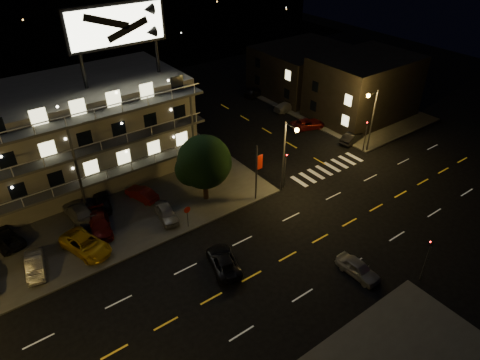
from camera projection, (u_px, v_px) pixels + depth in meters
ground at (270, 266)px, 36.50m from camera, size 140.00×140.00×0.00m
curb_nw at (36, 210)px, 43.00m from camera, size 44.00×24.00×0.15m
curb_ne at (338, 106)px, 64.78m from camera, size 16.00×24.00×0.15m
motel at (53, 138)px, 44.72m from camera, size 28.00×13.80×18.10m
side_bldg_front at (363, 87)px, 59.79m from camera, size 14.06×10.00×8.50m
side_bldg_back at (303, 69)px, 68.28m from camera, size 14.06×12.00×7.00m
streetlight_nc at (287, 150)px, 43.33m from camera, size 0.44×1.92×8.00m
streetlight_ne at (371, 115)px, 50.32m from camera, size 1.92×0.44×8.00m
signal_nw at (285, 166)px, 45.27m from camera, size 0.20×0.27×4.60m
signal_sw at (428, 256)px, 33.82m from camera, size 0.20×0.27×4.60m
signal_ne at (366, 133)px, 51.70m from camera, size 0.27×0.20×4.60m
banner_north at (257, 171)px, 42.79m from camera, size 0.83×0.16×6.40m
stop_sign at (187, 213)px, 39.85m from camera, size 0.91×0.11×2.61m
tree at (204, 163)px, 42.26m from camera, size 5.64×5.43×7.10m
lot_car_1 at (35, 265)px, 35.47m from camera, size 2.18×4.15×1.30m
lot_car_2 at (86, 244)px, 37.53m from camera, size 3.82×5.63×1.43m
lot_car_3 at (100, 224)px, 39.92m from camera, size 2.88×4.98×1.36m
lot_car_4 at (166, 213)px, 41.37m from camera, size 2.18×4.07×1.32m
lot_car_6 at (4, 238)px, 38.38m from camera, size 3.13×4.85×1.24m
lot_car_7 at (79, 211)px, 41.51m from camera, size 2.30×5.10×1.45m
lot_car_8 at (102, 201)px, 42.97m from camera, size 2.56×4.29×1.37m
lot_car_9 at (142, 194)px, 44.15m from camera, size 2.47×4.07×1.27m
side_car_0 at (352, 138)px, 54.80m from camera, size 4.19×2.16×1.32m
side_car_1 at (308, 124)px, 58.16m from camera, size 5.10×3.53×1.30m
side_car_2 at (286, 106)px, 63.18m from camera, size 4.47×2.30×1.24m
side_car_3 at (255, 92)px, 67.78m from camera, size 4.25×2.22×1.38m
road_car_east at (358, 268)px, 35.36m from camera, size 1.69×3.96×1.33m
road_car_west at (223, 261)px, 36.08m from camera, size 3.36×5.04×1.28m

